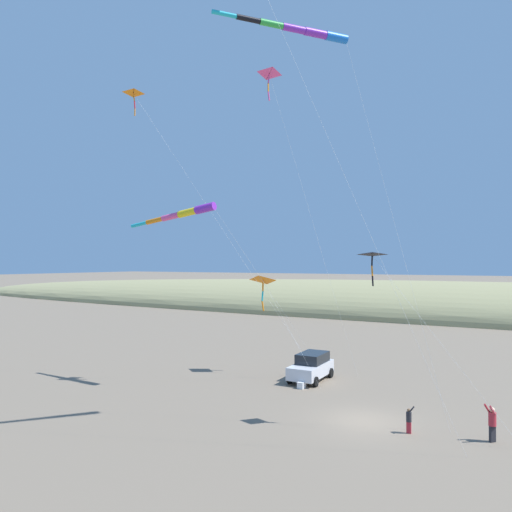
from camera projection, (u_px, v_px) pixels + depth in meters
ground_plane at (364, 421)px, 24.76m from camera, size 600.00×600.00×0.00m
dune_ridge_grassy at (470, 316)px, 72.78m from camera, size 28.00×240.00×10.52m
parked_car at (311, 366)px, 33.44m from camera, size 4.32×2.11×1.85m
cooler_box at (302, 385)px, 31.28m from camera, size 0.62×0.42×0.42m
person_adult_flyer at (492, 421)px, 21.92m from camera, size 0.62×0.60×1.73m
person_child_green_jacket at (409, 418)px, 23.02m from camera, size 0.30×0.39×1.30m
kite_delta_long_streamer_right at (135, 95)px, 34.20m from camera, size 8.28×11.52×20.43m
kite_delta_checkered_midright at (373, 255)px, 23.77m from camera, size 1.03×7.13×8.75m
kite_windsock_black_fish_shape at (301, 30)px, 23.05m from camera, size 7.31×9.00×19.49m
kite_delta_striped_overhead at (269, 75)px, 31.50m from camera, size 6.74×4.77×20.81m
kite_delta_white_trailing at (263, 280)px, 35.71m from camera, size 2.72×6.18×7.28m
kite_windsock_rainbow_low_near at (183, 214)px, 32.08m from camera, size 8.14×11.51×12.05m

